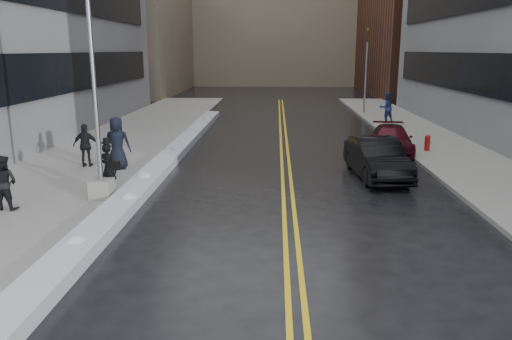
# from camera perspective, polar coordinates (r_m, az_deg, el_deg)

# --- Properties ---
(ground) EXTENTS (160.00, 160.00, 0.00)m
(ground) POSITION_cam_1_polar(r_m,az_deg,el_deg) (13.67, -6.65, -6.38)
(ground) COLOR black
(ground) RESTS_ON ground
(sidewalk_west) EXTENTS (5.50, 50.00, 0.15)m
(sidewalk_west) POSITION_cam_1_polar(r_m,az_deg,el_deg) (24.43, -16.45, 2.25)
(sidewalk_west) COLOR gray
(sidewalk_west) RESTS_ON ground
(sidewalk_east) EXTENTS (4.00, 50.00, 0.15)m
(sidewalk_east) POSITION_cam_1_polar(r_m,az_deg,el_deg) (24.46, 21.16, 1.89)
(sidewalk_east) COLOR gray
(sidewalk_east) RESTS_ON ground
(lane_line_left) EXTENTS (0.12, 50.00, 0.01)m
(lane_line_left) POSITION_cam_1_polar(r_m,az_deg,el_deg) (23.16, 2.92, 2.01)
(lane_line_left) COLOR gold
(lane_line_left) RESTS_ON ground
(lane_line_right) EXTENTS (0.12, 50.00, 0.01)m
(lane_line_right) POSITION_cam_1_polar(r_m,az_deg,el_deg) (23.16, 3.66, 2.00)
(lane_line_right) COLOR gold
(lane_line_right) RESTS_ON ground
(snow_ridge) EXTENTS (0.90, 30.00, 0.34)m
(snow_ridge) POSITION_cam_1_polar(r_m,az_deg,el_deg) (21.65, -9.84, 1.45)
(snow_ridge) COLOR #BABCC3
(snow_ridge) RESTS_ON ground
(building_west_far) EXTENTS (14.00, 22.00, 18.00)m
(building_west_far) POSITION_cam_1_polar(r_m,az_deg,el_deg) (59.51, -15.60, 17.31)
(building_west_far) COLOR gray
(building_west_far) RESTS_ON ground
(building_far) EXTENTS (36.00, 16.00, 22.00)m
(building_far) POSITION_cam_1_polar(r_m,az_deg,el_deg) (72.96, 2.36, 18.58)
(building_far) COLOR gray
(building_far) RESTS_ON ground
(lamppost) EXTENTS (0.65, 0.65, 7.62)m
(lamppost) POSITION_cam_1_polar(r_m,az_deg,el_deg) (15.79, -17.74, 5.25)
(lamppost) COLOR gray
(lamppost) RESTS_ON sidewalk_west
(fire_hydrant) EXTENTS (0.26, 0.26, 0.73)m
(fire_hydrant) POSITION_cam_1_polar(r_m,az_deg,el_deg) (24.07, 19.00, 3.04)
(fire_hydrant) COLOR maroon
(fire_hydrant) RESTS_ON sidewalk_east
(traffic_signal) EXTENTS (0.16, 0.20, 6.00)m
(traffic_signal) POSITION_cam_1_polar(r_m,az_deg,el_deg) (37.26, 12.47, 11.37)
(traffic_signal) COLOR gray
(traffic_signal) RESTS_ON sidewalk_east
(pedestrian_fedora) EXTENTS (0.71, 0.59, 1.66)m
(pedestrian_fedora) POSITION_cam_1_polar(r_m,az_deg,el_deg) (16.45, -16.50, 0.13)
(pedestrian_fedora) COLOR black
(pedestrian_fedora) RESTS_ON sidewalk_west
(pedestrian_b) EXTENTS (0.85, 0.71, 1.59)m
(pedestrian_b) POSITION_cam_1_polar(r_m,az_deg,el_deg) (16.01, -26.86, -1.28)
(pedestrian_b) COLOR black
(pedestrian_b) RESTS_ON sidewalk_west
(pedestrian_c) EXTENTS (1.03, 0.72, 2.02)m
(pedestrian_c) POSITION_cam_1_polar(r_m,az_deg,el_deg) (19.87, -15.59, 2.98)
(pedestrian_c) COLOR black
(pedestrian_c) RESTS_ON sidewalk_west
(pedestrian_d) EXTENTS (1.02, 0.49, 1.70)m
(pedestrian_d) POSITION_cam_1_polar(r_m,az_deg,el_deg) (20.66, -18.86, 2.68)
(pedestrian_d) COLOR black
(pedestrian_d) RESTS_ON sidewalk_west
(pedestrian_east) EXTENTS (1.10, 0.97, 1.91)m
(pedestrian_east) POSITION_cam_1_polar(r_m,az_deg,el_deg) (32.60, 14.68, 6.91)
(pedestrian_east) COLOR navy
(pedestrian_east) RESTS_ON sidewalk_east
(car_black) EXTENTS (1.94, 4.57, 1.46)m
(car_black) POSITION_cam_1_polar(r_m,az_deg,el_deg) (19.01, 13.65, 1.31)
(car_black) COLOR black
(car_black) RESTS_ON ground
(car_maroon) EXTENTS (2.21, 4.43, 1.24)m
(car_maroon) POSITION_cam_1_polar(r_m,az_deg,el_deg) (23.82, 15.23, 3.37)
(car_maroon) COLOR #400A16
(car_maroon) RESTS_ON ground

